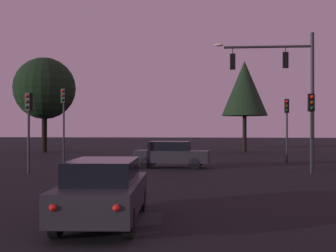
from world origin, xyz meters
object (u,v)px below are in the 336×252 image
Objects in this scene: car_nearside_lane at (104,190)px; traffic_light_corner_left at (287,118)px; traffic_signal_mast_arm at (286,78)px; car_crossing_right at (171,154)px; tree_left_far at (45,89)px; traffic_light_median at (64,111)px; tree_center_horizon at (245,89)px; traffic_light_far_side at (311,117)px; traffic_light_corner_right at (28,116)px.

traffic_light_corner_left is at bearing 68.01° from car_nearside_lane.
car_crossing_right is at bearing -177.35° from traffic_signal_mast_arm.
traffic_light_corner_left is 0.46× the size of tree_left_far.
tree_center_horizon is at bearing 50.85° from traffic_light_median.
tree_left_far is (-13.20, 30.58, 5.33)m from car_nearside_lane.
traffic_light_corner_left is 0.47× the size of tree_center_horizon.
car_crossing_right is at bearing -49.01° from tree_left_far.
traffic_light_far_side is at bearing 58.49° from car_nearside_lane.
traffic_light_corner_right is (-13.43, -4.27, -2.26)m from traffic_signal_mast_arm.
traffic_light_corner_right is 25.31m from tree_center_horizon.
car_crossing_right is (7.11, -2.12, -2.59)m from traffic_light_median.
tree_center_horizon reaches higher than traffic_signal_mast_arm.
traffic_light_corner_left is at bearing -83.77° from tree_center_horizon.
traffic_light_corner_right is 8.20m from car_crossing_right.
traffic_light_corner_left is at bearing 91.23° from traffic_light_far_side.
traffic_signal_mast_arm is at bearing 65.68° from car_nearside_lane.
tree_left_far reaches higher than car_crossing_right.
tree_center_horizon reaches higher than traffic_light_corner_right.
tree_center_horizon is (-1.54, 14.11, 3.20)m from traffic_light_corner_left.
traffic_signal_mast_arm is 7.87m from car_crossing_right.
traffic_light_far_side is 0.91× the size of car_crossing_right.
traffic_signal_mast_arm is at bearing 17.63° from traffic_light_corner_right.
traffic_signal_mast_arm is 1.92× the size of traffic_light_far_side.
traffic_light_median is 20.40m from tree_center_horizon.
traffic_light_corner_left is 6.16m from traffic_light_far_side.
car_crossing_right is (6.87, 3.96, -2.08)m from traffic_light_corner_right.
tree_left_far reaches higher than car_nearside_lane.
car_nearside_lane is (-6.91, -15.28, -4.35)m from traffic_signal_mast_arm.
traffic_signal_mast_arm is 1.60× the size of traffic_light_median.
traffic_light_corner_right is at bearing -174.02° from traffic_light_far_side.
traffic_signal_mast_arm is 1.85× the size of traffic_light_corner_left.
car_nearside_lane is at bearing -66.65° from tree_left_far.
traffic_light_corner_left is at bearing 27.12° from car_crossing_right.
traffic_light_corner_left is 20.24m from car_nearside_lane.
traffic_signal_mast_arm is 13.90m from traffic_light_median.
traffic_signal_mast_arm is 1.74× the size of car_crossing_right.
car_nearside_lane is (6.76, -17.10, -2.59)m from traffic_light_median.
tree_center_horizon reaches higher than car_nearside_lane.
traffic_signal_mast_arm is at bearing 2.65° from car_crossing_right.
car_crossing_right is at bearing 29.97° from traffic_light_corner_right.
car_nearside_lane is at bearing -91.34° from car_crossing_right.
tree_center_horizon is at bearing 6.51° from tree_left_far.
traffic_light_corner_left reaches higher than car_crossing_right.
traffic_light_corner_left is at bearing 6.21° from traffic_light_median.
traffic_light_median is 0.53× the size of tree_left_far.
traffic_signal_mast_arm is 0.87× the size of tree_center_horizon.
traffic_light_far_side is (0.76, -2.78, -2.28)m from traffic_signal_mast_arm.
car_nearside_lane is (6.52, -11.01, -2.08)m from traffic_light_corner_right.
traffic_light_median is at bearing -129.15° from tree_center_horizon.
car_nearside_lane and car_crossing_right have the same top height.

